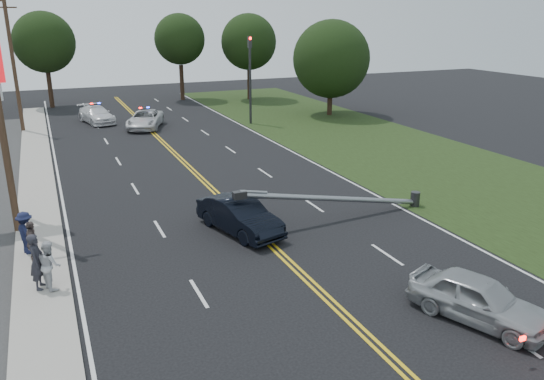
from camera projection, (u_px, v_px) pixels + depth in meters
name	position (u px, v px, depth m)	size (l,w,h in m)	color
ground	(362.00, 331.00, 15.27)	(120.00, 120.00, 0.00)	black
sidewalk	(40.00, 246.00, 20.77)	(1.80, 70.00, 0.12)	#A29D93
grass_verge	(471.00, 181.00, 29.09)	(12.00, 80.00, 0.01)	black
centerline_yellow	(241.00, 216.00, 23.97)	(0.36, 80.00, 0.00)	gold
traffic_signal	(250.00, 73.00, 43.20)	(0.28, 0.41, 7.05)	#2D2D30
fallen_streetlight	(345.00, 199.00, 23.53)	(9.36, 0.44, 1.91)	#2D2D30
utility_pole_far	(14.00, 65.00, 39.77)	(1.60, 0.28, 10.00)	#382619
tree_6	(44.00, 42.00, 50.40)	(5.74, 5.74, 9.09)	black
tree_7	(180.00, 39.00, 55.06)	(5.21, 5.21, 8.89)	black
tree_8	(249.00, 42.00, 55.55)	(5.79, 5.79, 8.89)	black
tree_9	(331.00, 59.00, 46.86)	(6.81, 6.81, 8.37)	black
crashed_sedan	(240.00, 216.00, 22.06)	(1.54, 4.42, 1.46)	black
waiting_sedan	(478.00, 299.00, 15.65)	(1.66, 4.13, 1.41)	#A1A5A9
emergency_a	(145.00, 119.00, 42.54)	(2.34, 5.08, 1.41)	silver
emergency_b	(96.00, 115.00, 44.58)	(1.95, 4.80, 1.39)	silver
bystander_a	(37.00, 261.00, 17.19)	(0.70, 0.46, 1.91)	#292931
bystander_b	(50.00, 265.00, 17.25)	(0.80, 0.63, 1.65)	silver
bystander_c	(26.00, 233.00, 19.78)	(1.06, 0.61, 1.64)	#171C3B
bystander_d	(32.00, 244.00, 18.81)	(0.98, 0.41, 1.67)	#594A47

